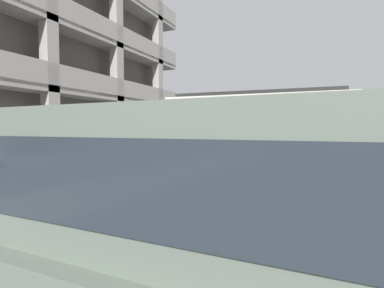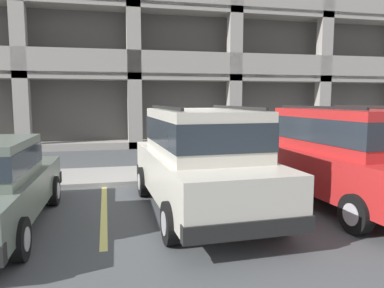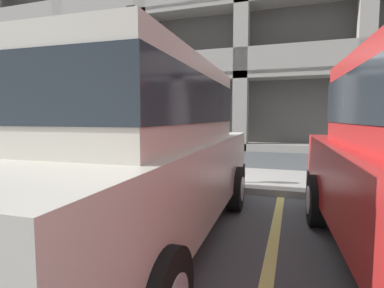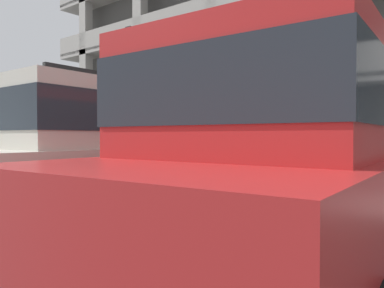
% 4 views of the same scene
% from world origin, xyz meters
% --- Properties ---
extents(ground_plane, '(80.00, 80.00, 0.10)m').
position_xyz_m(ground_plane, '(0.00, 0.00, -0.05)').
color(ground_plane, '#444749').
extents(sidewalk, '(40.00, 2.20, 0.12)m').
position_xyz_m(sidewalk, '(0.00, 1.30, 0.06)').
color(sidewalk, gray).
rests_on(sidewalk, ground_plane).
extents(parking_stall_lines, '(13.31, 4.80, 0.01)m').
position_xyz_m(parking_stall_lines, '(1.65, -1.40, 0.00)').
color(parking_stall_lines, '#DBD16B').
rests_on(parking_stall_lines, ground_plane).
extents(silver_suv, '(2.15, 4.85, 2.03)m').
position_xyz_m(silver_suv, '(0.18, -2.28, 1.09)').
color(silver_suv, beige).
rests_on(silver_suv, ground_plane).
extents(parking_meter_near, '(0.35, 0.12, 1.42)m').
position_xyz_m(parking_meter_near, '(-0.09, 0.35, 1.18)').
color(parking_meter_near, '#47474C').
rests_on(parking_meter_near, sidewalk).
extents(parking_garage, '(32.00, 10.00, 13.25)m').
position_xyz_m(parking_garage, '(-0.32, 12.68, 6.03)').
color(parking_garage, '#54514D').
rests_on(parking_garage, ground_plane).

